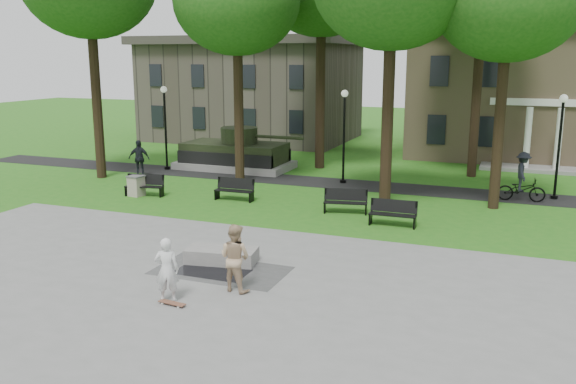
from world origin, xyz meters
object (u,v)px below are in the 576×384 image
cyclist (522,181)px  park_bench_0 (145,185)px  concrete_block (222,255)px  friend_watching (235,258)px  skateboarder (167,270)px  trash_bin (136,186)px

cyclist → park_bench_0: (-16.35, -5.16, -0.39)m
concrete_block → park_bench_0: bearing=136.9°
cyclist → park_bench_0: 17.15m
cyclist → friend_watching: bearing=149.6°
skateboarder → trash_bin: 13.14m
park_bench_0 → trash_bin: bearing=-164.1°
concrete_block → trash_bin: (-8.05, 6.99, 0.24)m
skateboarder → cyclist: 17.83m
skateboarder → friend_watching: (1.33, 1.34, 0.07)m
skateboarder → park_bench_0: bearing=-75.9°
concrete_block → park_bench_0: size_ratio=1.19×
skateboarder → park_bench_0: size_ratio=0.94×
cyclist → park_bench_0: size_ratio=1.20×
concrete_block → friend_watching: friend_watching is taller
concrete_block → park_bench_0: (-7.68, 7.18, 0.28)m
skateboarder → cyclist: bearing=-141.3°
cyclist → trash_bin: bearing=104.1°
concrete_block → skateboarder: size_ratio=1.26×
concrete_block → skateboarder: 3.37m
friend_watching → park_bench_0: (-9.12, 9.14, -0.45)m
trash_bin → skateboarder: bearing=-51.6°
skateboarder → park_bench_0: 13.06m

